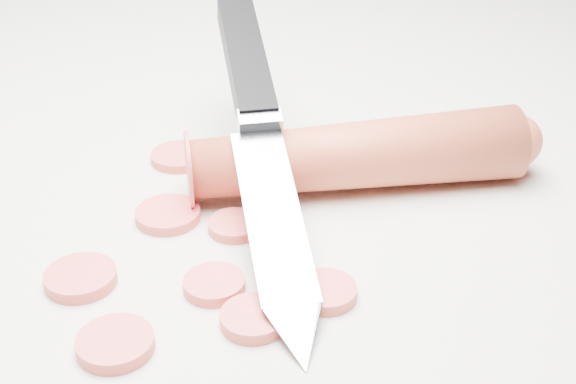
% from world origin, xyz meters
% --- Properties ---
extents(ground, '(2.40, 2.40, 0.00)m').
position_xyz_m(ground, '(0.00, 0.00, 0.00)').
color(ground, silver).
rests_on(ground, ground).
extents(carrot, '(0.18, 0.16, 0.04)m').
position_xyz_m(carrot, '(0.05, 0.05, 0.02)').
color(carrot, '#B83C22').
rests_on(carrot, ground).
extents(carrot_slice_0, '(0.04, 0.04, 0.01)m').
position_xyz_m(carrot_slice_0, '(-0.03, -0.10, 0.00)').
color(carrot_slice_0, '#D8423E').
rests_on(carrot_slice_0, ground).
extents(carrot_slice_1, '(0.03, 0.03, 0.01)m').
position_xyz_m(carrot_slice_1, '(0.01, -0.02, 0.00)').
color(carrot_slice_1, '#D8423E').
rests_on(carrot_slice_1, ground).
extents(carrot_slice_2, '(0.03, 0.03, 0.01)m').
position_xyz_m(carrot_slice_2, '(0.03, -0.02, 0.00)').
color(carrot_slice_2, '#D8423E').
rests_on(carrot_slice_2, ground).
extents(carrot_slice_3, '(0.03, 0.03, 0.01)m').
position_xyz_m(carrot_slice_3, '(0.08, -0.05, 0.00)').
color(carrot_slice_3, '#D8423E').
rests_on(carrot_slice_3, ground).
extents(carrot_slice_4, '(0.03, 0.03, 0.01)m').
position_xyz_m(carrot_slice_4, '(0.06, -0.09, 0.00)').
color(carrot_slice_4, '#D8423E').
rests_on(carrot_slice_4, ground).
extents(carrot_slice_5, '(0.04, 0.04, 0.01)m').
position_xyz_m(carrot_slice_5, '(-0.06, 0.03, 0.00)').
color(carrot_slice_5, '#D8423E').
rests_on(carrot_slice_5, ground).
extents(carrot_slice_6, '(0.03, 0.03, 0.01)m').
position_xyz_m(carrot_slice_6, '(0.03, -0.07, 0.00)').
color(carrot_slice_6, '#D8423E').
rests_on(carrot_slice_6, ground).
extents(carrot_slice_7, '(0.04, 0.04, 0.01)m').
position_xyz_m(carrot_slice_7, '(-0.03, -0.03, 0.00)').
color(carrot_slice_7, '#D8423E').
rests_on(carrot_slice_7, ground).
extents(carrot_slice_8, '(0.04, 0.04, 0.01)m').
position_xyz_m(carrot_slice_8, '(0.02, -0.13, 0.00)').
color(carrot_slice_8, '#D8423E').
rests_on(carrot_slice_8, ground).
extents(kitchen_knife, '(0.20, 0.24, 0.09)m').
position_xyz_m(kitchen_knife, '(0.02, 0.00, 0.05)').
color(kitchen_knife, '#B3B6BA').
rests_on(kitchen_knife, ground).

